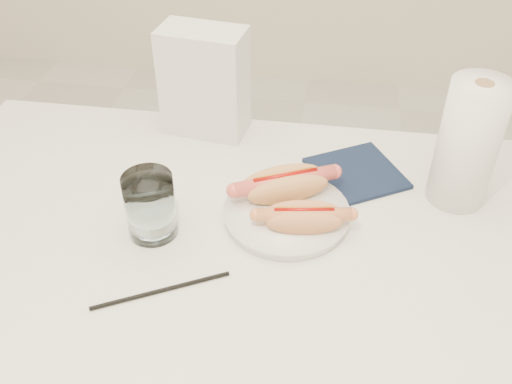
# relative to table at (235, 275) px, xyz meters

# --- Properties ---
(table) EXTENTS (1.20, 0.80, 0.75)m
(table) POSITION_rel_table_xyz_m (0.00, 0.00, 0.00)
(table) COLOR white
(table) RESTS_ON ground
(plate) EXTENTS (0.28, 0.28, 0.02)m
(plate) POSITION_rel_table_xyz_m (0.07, 0.09, 0.07)
(plate) COLOR white
(plate) RESTS_ON table
(hotdog_left) EXTENTS (0.18, 0.13, 0.05)m
(hotdog_left) POSITION_rel_table_xyz_m (0.07, 0.13, 0.10)
(hotdog_left) COLOR #E59C5B
(hotdog_left) RESTS_ON plate
(hotdog_right) EXTENTS (0.16, 0.08, 0.04)m
(hotdog_right) POSITION_rel_table_xyz_m (0.11, 0.05, 0.10)
(hotdog_right) COLOR #E7925A
(hotdog_right) RESTS_ON plate
(water_glass) EXTENTS (0.08, 0.08, 0.11)m
(water_glass) POSITION_rel_table_xyz_m (-0.14, 0.02, 0.12)
(water_glass) COLOR white
(water_glass) RESTS_ON table
(chopstick_near) EXTENTS (0.19, 0.11, 0.01)m
(chopstick_near) POSITION_rel_table_xyz_m (-0.09, -0.10, 0.06)
(chopstick_near) COLOR black
(chopstick_near) RESTS_ON table
(napkin_box) EXTENTS (0.18, 0.11, 0.22)m
(napkin_box) POSITION_rel_table_xyz_m (-0.12, 0.35, 0.17)
(napkin_box) COLOR silver
(napkin_box) RESTS_ON table
(navy_napkin) EXTENTS (0.21, 0.21, 0.01)m
(navy_napkin) POSITION_rel_table_xyz_m (0.19, 0.23, 0.06)
(navy_napkin) COLOR #101A33
(navy_napkin) RESTS_ON table
(paper_towel_roll) EXTENTS (0.12, 0.12, 0.23)m
(paper_towel_roll) POSITION_rel_table_xyz_m (0.37, 0.20, 0.18)
(paper_towel_roll) COLOR white
(paper_towel_roll) RESTS_ON table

